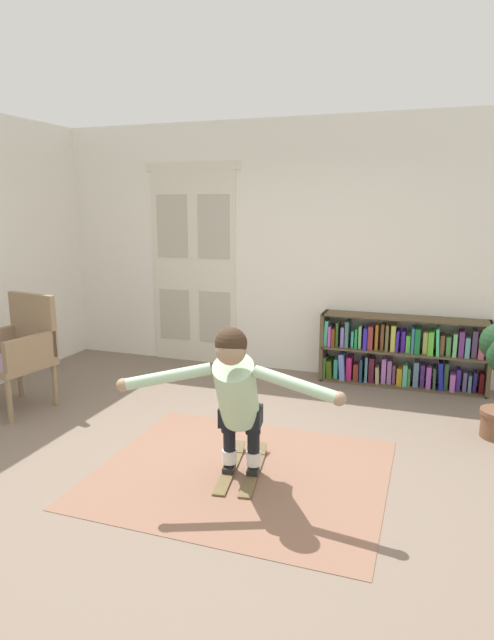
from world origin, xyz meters
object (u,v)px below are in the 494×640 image
skis_pair (242,468)px  person_skier (236,391)px  wicker_chair (18,349)px  bookshelf (400,354)px

skis_pair → person_skier: bearing=-81.4°
wicker_chair → person_skier: bearing=-16.5°
bookshelf → person_skier: person_skier is taller
skis_pair → wicker_chair: bearing=167.8°
bookshelf → wicker_chair: size_ratio=1.61×
skis_pair → person_skier: (0.03, -0.21, 0.68)m
bookshelf → person_skier: 2.80m
wicker_chair → bookshelf: bearing=28.4°
bookshelf → wicker_chair: 3.94m
bookshelf → skis_pair: 2.62m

